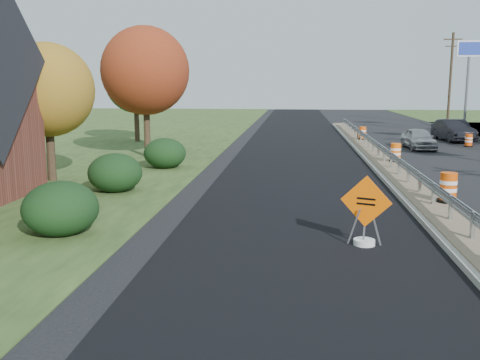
# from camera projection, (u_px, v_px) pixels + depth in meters

# --- Properties ---
(ground) EXTENTS (140.00, 140.00, 0.00)m
(ground) POSITION_uv_depth(u_px,v_px,m) (419.00, 198.00, 19.66)
(ground) COLOR black
(ground) RESTS_ON ground
(milled_overlay) EXTENTS (7.20, 120.00, 0.01)m
(milled_overlay) POSITION_uv_depth(u_px,v_px,m) (298.00, 159.00, 29.89)
(milled_overlay) COLOR black
(milled_overlay) RESTS_ON ground
(median) EXTENTS (1.60, 55.00, 0.23)m
(median) POSITION_uv_depth(u_px,v_px,m) (384.00, 164.00, 27.47)
(median) COLOR gray
(median) RESTS_ON ground
(guardrail) EXTENTS (0.10, 46.15, 0.72)m
(guardrail) POSITION_uv_depth(u_px,v_px,m) (381.00, 149.00, 28.34)
(guardrail) COLOR silver
(guardrail) RESTS_ON median
(pylon_sign_north) EXTENTS (2.20, 0.30, 7.90)m
(pylon_sign_north) POSITION_uv_depth(u_px,v_px,m) (469.00, 57.00, 46.83)
(pylon_sign_north) COLOR slate
(pylon_sign_north) RESTS_ON ground
(utility_pole_north) EXTENTS (1.90, 0.26, 9.40)m
(utility_pole_north) POSITION_uv_depth(u_px,v_px,m) (451.00, 76.00, 55.81)
(utility_pole_north) COLOR #473523
(utility_pole_north) RESTS_ON ground
(hedge_south) EXTENTS (2.09, 2.09, 1.52)m
(hedge_south) POSITION_uv_depth(u_px,v_px,m) (61.00, 208.00, 14.76)
(hedge_south) COLOR black
(hedge_south) RESTS_ON ground
(hedge_mid) EXTENTS (2.09, 2.09, 1.52)m
(hedge_mid) POSITION_uv_depth(u_px,v_px,m) (115.00, 173.00, 20.69)
(hedge_mid) COLOR black
(hedge_mid) RESTS_ON ground
(hedge_north) EXTENTS (2.09, 2.09, 1.52)m
(hedge_north) POSITION_uv_depth(u_px,v_px,m) (165.00, 153.00, 26.51)
(hedge_north) COLOR black
(hedge_north) RESTS_ON ground
(tree_near_yellow) EXTENTS (3.96, 3.96, 5.88)m
(tree_near_yellow) POSITION_uv_depth(u_px,v_px,m) (47.00, 90.00, 22.44)
(tree_near_yellow) COLOR #473523
(tree_near_yellow) RESTS_ON ground
(tree_near_red) EXTENTS (4.95, 4.95, 7.35)m
(tree_near_red) POSITION_uv_depth(u_px,v_px,m) (145.00, 71.00, 29.90)
(tree_near_red) COLOR #473523
(tree_near_red) RESTS_ON ground
(tree_near_back) EXTENTS (4.29, 4.29, 6.37)m
(tree_near_back) POSITION_uv_depth(u_px,v_px,m) (135.00, 83.00, 38.15)
(tree_near_back) COLOR #473523
(tree_near_back) RESTS_ON ground
(caution_sign) EXTENTS (1.26, 0.56, 1.84)m
(caution_sign) POSITION_uv_depth(u_px,v_px,m) (365.00, 228.00, 13.83)
(caution_sign) COLOR white
(caution_sign) RESTS_ON ground
(barrel_median_near) EXTENTS (0.68, 0.68, 1.00)m
(barrel_median_near) POSITION_uv_depth(u_px,v_px,m) (448.00, 188.00, 17.86)
(barrel_median_near) COLOR black
(barrel_median_near) RESTS_ON median
(barrel_median_mid) EXTENTS (0.64, 0.64, 0.93)m
(barrel_median_mid) POSITION_uv_depth(u_px,v_px,m) (396.00, 153.00, 27.27)
(barrel_median_mid) COLOR black
(barrel_median_mid) RESTS_ON median
(barrel_median_far) EXTENTS (0.62, 0.62, 0.90)m
(barrel_median_far) POSITION_uv_depth(u_px,v_px,m) (363.00, 133.00, 38.21)
(barrel_median_far) COLOR black
(barrel_median_far) RESTS_ON median
(barrel_shoulder_mid) EXTENTS (0.58, 0.58, 0.85)m
(barrel_shoulder_mid) POSITION_uv_depth(u_px,v_px,m) (469.00, 141.00, 35.73)
(barrel_shoulder_mid) COLOR black
(barrel_shoulder_mid) RESTS_ON ground
(barrel_shoulder_far) EXTENTS (0.58, 0.58, 0.86)m
(barrel_shoulder_far) POSITION_uv_depth(u_px,v_px,m) (447.00, 126.00, 47.60)
(barrel_shoulder_far) COLOR black
(barrel_shoulder_far) RESTS_ON ground
(car_silver) EXTENTS (1.78, 4.04, 1.35)m
(car_silver) POSITION_uv_depth(u_px,v_px,m) (419.00, 139.00, 34.40)
(car_silver) COLOR #A4A4A9
(car_silver) RESTS_ON ground
(car_dark_mid) EXTENTS (2.18, 4.95, 1.58)m
(car_dark_mid) POSITION_uv_depth(u_px,v_px,m) (453.00, 130.00, 39.15)
(car_dark_mid) COLOR black
(car_dark_mid) RESTS_ON ground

